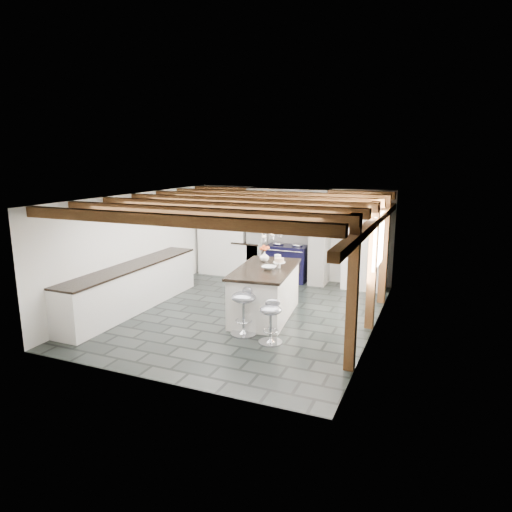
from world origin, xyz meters
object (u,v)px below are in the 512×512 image
at_px(range_cooker, 287,262).
at_px(bar_stool_far, 244,305).
at_px(kitchen_island, 265,292).
at_px(bar_stool_near, 271,317).

distance_m(range_cooker, bar_stool_far, 3.68).
xyz_separation_m(kitchen_island, bar_stool_far, (0.00, -1.00, 0.04)).
distance_m(kitchen_island, bar_stool_far, 1.01).
relative_size(range_cooker, bar_stool_far, 1.15).
relative_size(kitchen_island, bar_stool_far, 2.39).
bearing_deg(bar_stool_far, range_cooker, 117.71).
distance_m(range_cooker, bar_stool_near, 3.95).
xyz_separation_m(range_cooker, bar_stool_far, (0.45, -3.65, 0.07)).
relative_size(range_cooker, kitchen_island, 0.48).
xyz_separation_m(bar_stool_near, bar_stool_far, (-0.56, 0.17, 0.08)).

